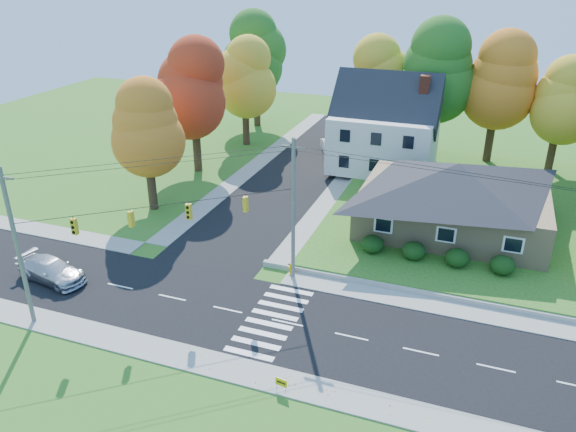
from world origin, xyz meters
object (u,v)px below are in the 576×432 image
Objects in this scene: ranch_house at (454,195)px; silver_sedan at (52,270)px; white_car at (329,146)px; fire_hydrant at (291,269)px.

silver_sedan is (-24.80, -16.90, -2.48)m from ranch_house.
silver_sedan is at bearing -131.54° from white_car.
ranch_house is 17.63× the size of fire_hydrant.
silver_sedan is at bearing -157.00° from fire_hydrant.
fire_hydrant is (-9.73, -10.50, -2.87)m from ranch_house.
ranch_house reaches higher than white_car.
white_car is at bearing 132.39° from ranch_house.
white_car is (-14.93, 16.35, -2.56)m from ranch_house.
fire_hydrant is at bearing -132.82° from ranch_house.
silver_sedan is at bearing -145.73° from ranch_house.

